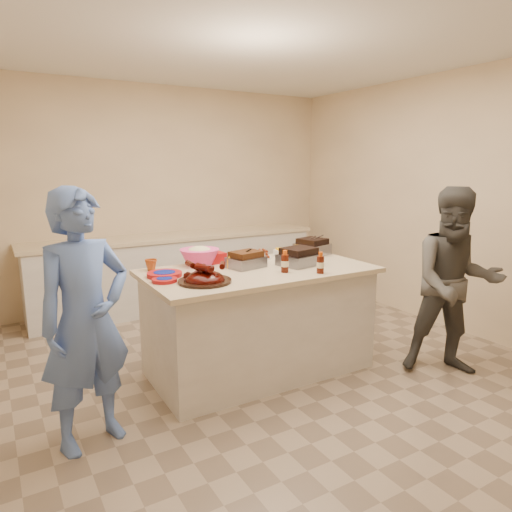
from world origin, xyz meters
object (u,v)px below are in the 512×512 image
rib_platter (205,282)px  guest_gray (447,371)px  coleslaw_bowl (200,265)px  bbq_bottle_a (285,272)px  guest_blue (95,441)px  plastic_cup (151,270)px  roasting_pan (312,255)px  mustard_bottle (229,268)px  bbq_bottle_b (320,273)px  island (259,369)px

rib_platter → guest_gray: 2.25m
coleslaw_bowl → bbq_bottle_a: size_ratio=1.89×
guest_blue → coleslaw_bowl: bearing=17.2°
guest_blue → plastic_cup: bearing=31.3°
roasting_pan → mustard_bottle: (-0.96, -0.12, 0.00)m
rib_platter → bbq_bottle_b: 0.93m
rib_platter → guest_blue: bearing=-168.4°
island → guest_gray: bearing=-31.2°
coleslaw_bowl → guest_blue: size_ratio=0.21×
roasting_pan → bbq_bottle_b: size_ratio=1.56×
plastic_cup → island: bearing=-26.8°
coleslaw_bowl → plastic_cup: coleslaw_bowl is taller
island → guest_blue: bearing=-165.5°
mustard_bottle → guest_gray: size_ratio=0.07×
roasting_pan → guest_blue: (-2.20, -0.62, -0.90)m
bbq_bottle_b → guest_gray: bearing=-24.4°
roasting_pan → plastic_cup: roasting_pan is taller
roasting_pan → plastic_cup: bearing=161.1°
coleslaw_bowl → bbq_bottle_b: size_ratio=1.98×
plastic_cup → guest_gray: plastic_cup is taller
mustard_bottle → coleslaw_bowl: bearing=120.6°
island → rib_platter: size_ratio=4.80×
bbq_bottle_a → mustard_bottle: size_ratio=1.69×
plastic_cup → guest_gray: (2.17, -1.25, -0.90)m
rib_platter → roasting_pan: (1.33, 0.44, 0.00)m
rib_platter → guest_gray: (1.95, -0.68, -0.90)m
island → guest_blue: 1.49m
bbq_bottle_a → guest_gray: bbq_bottle_a is taller
bbq_bottle_a → rib_platter: bearing=177.4°
island → coleslaw_bowl: coleslaw_bowl is taller
rib_platter → roasting_pan: size_ratio=1.47×
bbq_bottle_a → bbq_bottle_b: (0.22, -0.17, 0.00)m
island → bbq_bottle_b: (0.34, -0.38, 0.90)m
bbq_bottle_b → island: bearing=131.6°
roasting_pan → mustard_bottle: 0.97m
coleslaw_bowl → bbq_bottle_b: bearing=-48.4°
mustard_bottle → bbq_bottle_b: bearing=-44.0°
guest_gray → bbq_bottle_b: bearing=-167.5°
coleslaw_bowl → bbq_bottle_a: (0.47, -0.61, 0.00)m
coleslaw_bowl → bbq_bottle_a: bearing=-52.3°
rib_platter → coleslaw_bowl: (0.21, 0.58, 0.00)m
island → mustard_bottle: mustard_bottle is taller
rib_platter → bbq_bottle_a: (0.69, -0.03, 0.00)m
rib_platter → mustard_bottle: size_ratio=3.72×
bbq_bottle_b → guest_blue: (-1.79, 0.02, -0.90)m
rib_platter → bbq_bottle_b: bbq_bottle_b is taller
rib_platter → bbq_bottle_b: size_ratio=2.30×
coleslaw_bowl → plastic_cup: bearing=-179.5°
island → guest_gray: island is taller
roasting_pan → bbq_bottle_b: bbq_bottle_b is taller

